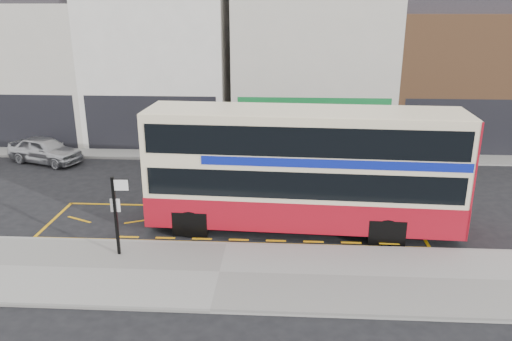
# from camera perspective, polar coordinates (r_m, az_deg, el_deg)

# --- Properties ---
(ground) EXTENTS (120.00, 120.00, 0.00)m
(ground) POSITION_cam_1_polar(r_m,az_deg,el_deg) (17.79, -3.24, -8.17)
(ground) COLOR black
(ground) RESTS_ON ground
(pavement) EXTENTS (40.00, 4.00, 0.15)m
(pavement) POSITION_cam_1_polar(r_m,az_deg,el_deg) (15.75, -4.20, -11.67)
(pavement) COLOR gray
(pavement) RESTS_ON ground
(kerb) EXTENTS (40.00, 0.15, 0.15)m
(kerb) POSITION_cam_1_polar(r_m,az_deg,el_deg) (17.43, -3.39, -8.50)
(kerb) COLOR gray
(kerb) RESTS_ON ground
(far_pavement) EXTENTS (50.00, 3.00, 0.15)m
(far_pavement) POSITION_cam_1_polar(r_m,az_deg,el_deg) (28.00, -0.75, 2.09)
(far_pavement) COLOR gray
(far_pavement) RESTS_ON ground
(road_markings) EXTENTS (14.00, 3.40, 0.01)m
(road_markings) POSITION_cam_1_polar(r_m,az_deg,el_deg) (19.22, -2.71, -6.03)
(road_markings) COLOR orange
(road_markings) RESTS_ON ground
(terrace_far_left) EXTENTS (8.00, 8.01, 10.80)m
(terrace_far_left) POSITION_cam_1_polar(r_m,az_deg,el_deg) (34.56, -23.73, 11.74)
(terrace_far_left) COLOR beige
(terrace_far_left) RESTS_ON ground
(terrace_left) EXTENTS (8.00, 8.01, 11.80)m
(terrace_left) POSITION_cam_1_polar(r_m,az_deg,el_deg) (31.77, -10.49, 13.39)
(terrace_left) COLOR white
(terrace_left) RESTS_ON ground
(terrace_green_shop) EXTENTS (9.00, 8.01, 11.30)m
(terrace_green_shop) POSITION_cam_1_polar(r_m,az_deg,el_deg) (30.96, 6.39, 12.99)
(terrace_green_shop) COLOR beige
(terrace_green_shop) RESTS_ON ground
(terrace_right) EXTENTS (9.00, 8.01, 10.30)m
(terrace_right) POSITION_cam_1_polar(r_m,az_deg,el_deg) (32.73, 22.60, 11.14)
(terrace_right) COLOR #905D39
(terrace_right) RESTS_ON ground
(double_decker_bus) EXTENTS (11.32, 3.09, 4.48)m
(double_decker_bus) POSITION_cam_1_polar(r_m,az_deg,el_deg) (18.06, 5.52, 0.27)
(double_decker_bus) COLOR #F4E3BA
(double_decker_bus) RESTS_ON ground
(bus_stop_post) EXTENTS (0.67, 0.12, 2.68)m
(bus_stop_post) POSITION_cam_1_polar(r_m,az_deg,el_deg) (16.60, -15.61, -4.14)
(bus_stop_post) COLOR black
(bus_stop_post) RESTS_ON pavement
(car_silver) EXTENTS (4.39, 2.90, 1.39)m
(car_silver) POSITION_cam_1_polar(r_m,az_deg,el_deg) (28.50, -22.97, 2.19)
(car_silver) COLOR #B6B6BB
(car_silver) RESTS_ON ground
(car_grey) EXTENTS (4.18, 1.68, 1.35)m
(car_grey) POSITION_cam_1_polar(r_m,az_deg,el_deg) (26.04, -4.70, 2.14)
(car_grey) COLOR #383A3F
(car_grey) RESTS_ON ground
(car_white) EXTENTS (4.57, 2.31, 1.27)m
(car_white) POSITION_cam_1_polar(r_m,az_deg,el_deg) (26.34, 12.05, 1.89)
(car_white) COLOR white
(car_white) RESTS_ON ground
(street_tree_right) EXTENTS (2.39, 2.39, 5.16)m
(street_tree_right) POSITION_cam_1_polar(r_m,az_deg,el_deg) (28.64, 9.16, 9.30)
(street_tree_right) COLOR black
(street_tree_right) RESTS_ON ground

